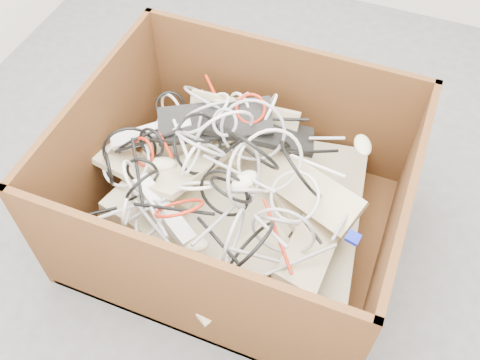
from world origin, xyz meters
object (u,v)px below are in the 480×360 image
at_px(power_strip_right, 164,210).
at_px(vga_plug, 353,238).
at_px(power_strip_left, 152,133).
at_px(cardboard_box, 234,206).

height_order(power_strip_right, vga_plug, power_strip_right).
height_order(power_strip_left, vga_plug, power_strip_left).
distance_m(power_strip_left, power_strip_right, 0.34).
relative_size(cardboard_box, vga_plug, 25.63).
distance_m(cardboard_box, vga_plug, 0.50).
height_order(cardboard_box, power_strip_right, cardboard_box).
bearing_deg(cardboard_box, power_strip_left, 169.47).
xyz_separation_m(power_strip_right, vga_plug, (0.63, 0.12, 0.01)).
bearing_deg(power_strip_left, cardboard_box, -40.05).
bearing_deg(vga_plug, power_strip_right, -160.43).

